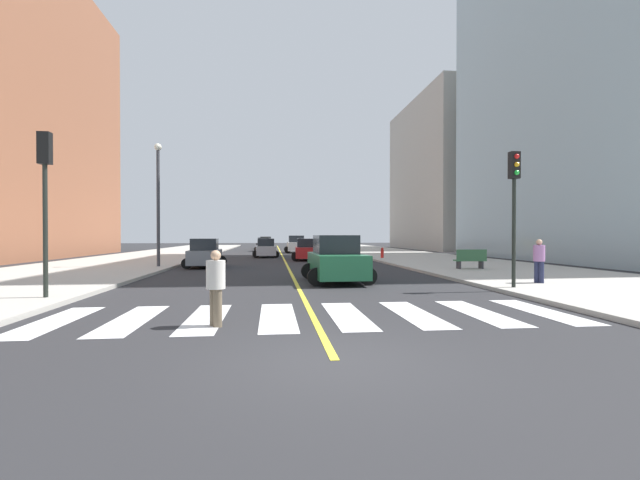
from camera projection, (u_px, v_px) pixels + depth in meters
ground_plane at (335, 361)px, 7.22m from camera, size 220.00×220.00×0.00m
sidewalk_kerb_east at (474, 266)px, 28.44m from camera, size 10.00×120.00×0.15m
sidewalk_kerb_west at (84, 269)px, 25.74m from camera, size 10.00×120.00×0.15m
crosswalk_paint at (313, 316)px, 11.19m from camera, size 13.50×4.00×0.01m
lane_divider_paint at (282, 254)px, 46.97m from camera, size 0.16×80.00×0.01m
parking_garage_concrete at (469, 176)px, 65.57m from camera, size 18.00×24.00×22.15m
car_green_nearest at (336, 260)px, 19.42m from camera, size 2.99×4.73×2.10m
car_yellow_second at (266, 243)px, 66.14m from camera, size 2.62×4.20×1.88m
car_black_third at (264, 245)px, 56.78m from camera, size 2.56×4.04×1.78m
car_red_fourth at (306, 250)px, 36.11m from camera, size 2.64×4.12×1.81m
car_gray_fifth at (205, 254)px, 28.11m from camera, size 2.75×4.29×1.88m
car_white_sixth at (296, 245)px, 51.29m from camera, size 2.91×4.62×2.05m
car_silver_seventh at (266, 249)px, 41.00m from camera, size 2.60×4.05×1.77m
traffic_light_near_corner at (514, 192)px, 16.10m from camera, size 0.36×0.41×5.06m
traffic_light_far_corner at (45, 182)px, 13.53m from camera, size 0.36×0.41×5.17m
park_bench at (470, 259)px, 25.06m from camera, size 1.81×0.60×1.12m
pedestrian_crossing at (216, 284)px, 9.92m from camera, size 0.43×0.43×1.75m
pedestrian_waiting_east at (539, 259)px, 17.63m from camera, size 0.44×0.44×1.78m
fire_hydrant at (382, 253)px, 37.11m from camera, size 0.26×0.26×0.89m
street_lamp at (158, 194)px, 27.08m from camera, size 0.44×0.44×7.69m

